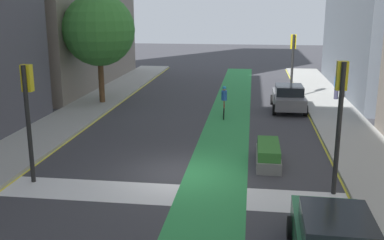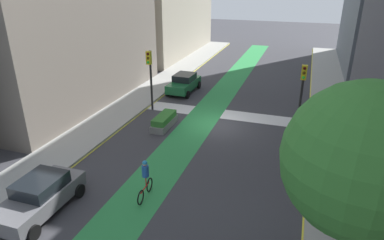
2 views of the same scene
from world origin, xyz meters
name	(u,v)px [view 1 (image 1 of 2)]	position (x,y,z in m)	size (l,w,h in m)	color
ground_plane	(181,174)	(0.00, 0.00, 0.00)	(120.00, 120.00, 0.00)	#38383D
bike_lane_paint	(216,175)	(1.35, 0.00, 0.00)	(2.40, 60.00, 0.01)	#2D8C47
crosswalk_band	(172,194)	(0.00, -2.00, 0.00)	(12.00, 1.80, 0.01)	silver
curb_stripe_left	(33,166)	(-6.00, 0.00, 0.01)	(0.16, 60.00, 0.01)	yellow
curb_stripe_right	(342,181)	(6.00, 0.00, 0.01)	(0.16, 60.00, 0.01)	yellow
traffic_signal_near_right	(340,103)	(5.50, -1.07, 3.16)	(0.35, 0.52, 4.52)	black
traffic_signal_near_left	(28,101)	(-5.22, -1.41, 3.00)	(0.35, 0.52, 4.28)	black
traffic_signal_far_right	(293,55)	(5.24, 14.68, 3.09)	(0.35, 0.52, 4.42)	black
car_grey_right_far	(289,97)	(4.87, 11.59, 0.80)	(2.04, 4.21, 1.57)	slate
cyclist_in_lane	(224,101)	(1.06, 9.13, 0.97)	(0.32, 1.73, 1.86)	black
pedestrian_sidewalk_right_a	(337,86)	(8.26, 14.78, 1.04)	(0.34, 0.34, 1.74)	#262638
street_tree_near	(99,30)	(-7.06, 11.75, 4.77)	(4.54, 4.54, 6.90)	brown
median_planter	(268,155)	(3.35, 1.54, 0.40)	(0.96, 2.68, 0.85)	slate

